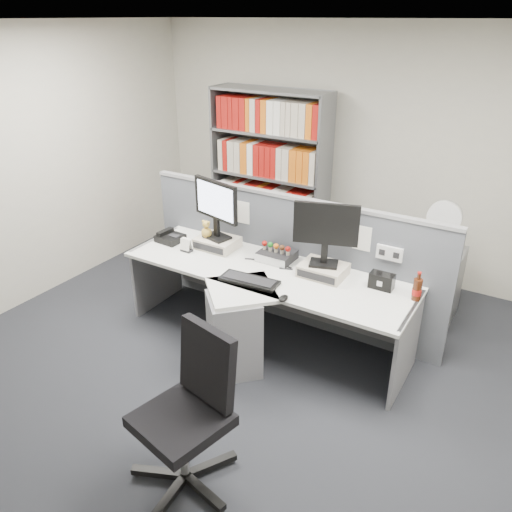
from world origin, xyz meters
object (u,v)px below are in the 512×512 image
Objects in this scene: desk at (253,307)px; filing_cabinet at (433,285)px; keyboard at (249,280)px; cola_bottle at (417,289)px; office_chair at (191,407)px; monitor_left at (216,205)px; desk_calendar at (186,246)px; speaker at (382,281)px; monitor_right at (326,229)px; desk_phone at (170,237)px; desktop_pc at (277,256)px; shelving_unit at (269,179)px; mouse at (283,298)px; desk_fan at (444,221)px.

filing_cabinet is (1.20, 1.40, -0.11)m from desk.
keyboard is 1.34m from cola_bottle.
filing_cabinet is 0.67× the size of office_chair.
monitor_left reaches higher than keyboard.
keyboard is 0.73× the size of filing_cabinet.
desk_calendar is 0.66× the size of speaker.
monitor_right is at bearing -175.49° from speaker.
office_chair is at bearing -116.78° from cola_bottle.
cola_bottle is 1.96m from office_chair.
speaker is 1.88m from office_chair.
filing_cabinet is at bearing 31.28° from desk_calendar.
desk_phone reaches higher than filing_cabinet.
shelving_unit is at bearing 122.20° from desktop_pc.
office_chair reaches higher than desktop_pc.
monitor_left is at bearing 180.00° from monitor_right.
shelving_unit reaches higher than speaker.
shelving_unit is at bearing 145.84° from cola_bottle.
desk is at bearing -87.93° from desktop_pc.
mouse is at bearing -117.61° from filing_cabinet.
monitor_left is 1.10m from monitor_right.
monitor_left reaches higher than desk.
shelving_unit reaches higher than desk_phone.
desk_calendar is at bearing -170.51° from monitor_right.
filing_cabinet is (0.73, 1.02, -0.80)m from monitor_right.
desktop_pc is at bearing 92.07° from desk.
cola_bottle is at bearing 5.91° from desk_calendar.
monitor_left is at bearing 13.30° from desk_phone.
desktop_pc is (-0.48, 0.06, -0.39)m from monitor_right.
desk_calendar is at bearing -174.09° from cola_bottle.
monitor_left is 1.64m from speaker.
desk_phone is at bearing 160.33° from desk_calendar.
desktop_pc is at bearing 18.90° from desk_calendar.
keyboard is at bearing -15.83° from desk_phone.
desk_phone reaches higher than keyboard.
monitor_left reaches higher than monitor_right.
monitor_right is at bearing 179.95° from cola_bottle.
monitor_left reaches higher than filing_cabinet.
desk_fan is at bearing 54.24° from monitor_right.
cola_bottle reaches higher than desk.
speaker is (0.97, 0.47, 0.05)m from keyboard.
keyboard reaches higher than desk.
speaker reaches higher than mouse.
desk_calendar is (-0.81, -0.28, 0.01)m from desktop_pc.
shelving_unit is (-0.88, 1.40, 0.22)m from desktop_pc.
desktop_pc is at bearing 177.21° from cola_bottle.
speaker reaches higher than desk_phone.
filing_cabinet is at bearing 93.36° from cola_bottle.
desk_fan is 2.90m from office_chair.
speaker is at bearing 172.20° from cola_bottle.
desk_phone is 2.61m from filing_cabinet.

